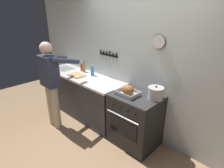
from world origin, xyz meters
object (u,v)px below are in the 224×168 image
(bottle_hot_sauce, at_px, (81,67))
(stock_pot, at_px, (156,93))
(stove, at_px, (135,120))
(person_cook, at_px, (51,81))
(bottle_vinegar, at_px, (84,68))
(roasting_pan, at_px, (128,91))
(bottle_dish_soap, at_px, (92,71))
(cutting_board, at_px, (77,75))

(bottle_hot_sauce, bearing_deg, stock_pot, -2.64)
(stove, xyz_separation_m, bottle_hot_sauce, (-1.67, 0.19, 0.52))
(person_cook, distance_m, bottle_vinegar, 0.86)
(bottle_vinegar, bearing_deg, person_cook, -82.37)
(roasting_pan, distance_m, bottle_dish_soap, 1.15)
(roasting_pan, relative_size, bottle_vinegar, 1.56)
(stock_pot, xyz_separation_m, bottle_vinegar, (-1.84, 0.08, -0.00))
(stove, xyz_separation_m, roasting_pan, (-0.12, -0.08, 0.52))
(roasting_pan, height_order, bottle_hot_sauce, bottle_hot_sauce)
(bottle_dish_soap, bearing_deg, stove, -6.66)
(bottle_dish_soap, height_order, bottle_hot_sauce, bottle_dish_soap)
(roasting_pan, xyz_separation_m, bottle_vinegar, (-1.44, 0.26, 0.02))
(stove, relative_size, person_cook, 0.54)
(stock_pot, bearing_deg, bottle_dish_soap, 178.19)
(person_cook, relative_size, stock_pot, 7.04)
(person_cook, relative_size, bottle_dish_soap, 7.42)
(person_cook, xyz_separation_m, stock_pot, (1.73, 0.77, 0.04))
(roasting_pan, height_order, stock_pot, stock_pot)
(roasting_pan, xyz_separation_m, stock_pot, (0.40, 0.18, 0.02))
(person_cook, bearing_deg, bottle_vinegar, -4.77)
(bottle_hot_sauce, bearing_deg, roasting_pan, -9.82)
(cutting_board, relative_size, bottle_vinegar, 1.60)
(bottle_dish_soap, bearing_deg, stock_pot, -1.81)
(stove, bearing_deg, person_cook, -155.15)
(cutting_board, bearing_deg, stove, 3.60)
(roasting_pan, relative_size, bottle_dish_soap, 1.57)
(bottle_hot_sauce, bearing_deg, bottle_dish_soap, -5.60)
(person_cook, distance_m, bottle_hot_sauce, 0.89)
(bottle_dish_soap, xyz_separation_m, bottle_hot_sauce, (-0.42, 0.04, -0.02))
(bottle_dish_soap, relative_size, bottle_vinegar, 0.99)
(stock_pot, height_order, cutting_board, stock_pot)
(person_cook, height_order, bottle_hot_sauce, person_cook)
(person_cook, xyz_separation_m, bottle_hot_sauce, (-0.22, 0.86, 0.02))
(cutting_board, height_order, bottle_dish_soap, bottle_dish_soap)
(bottle_hot_sauce, distance_m, bottle_vinegar, 0.11)
(cutting_board, bearing_deg, person_cook, -87.61)
(stove, height_order, stock_pot, stock_pot)
(person_cook, relative_size, bottle_hot_sauce, 9.10)
(cutting_board, distance_m, bottle_dish_soap, 0.34)
(cutting_board, xyz_separation_m, bottle_hot_sauce, (-0.19, 0.28, 0.07))
(person_cook, bearing_deg, bottle_dish_soap, -26.47)
(stove, distance_m, cutting_board, 1.55)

